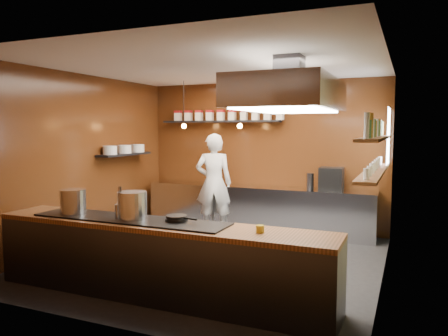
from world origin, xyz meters
The scene contains 26 objects.
floor centered at (0.00, 0.00, 0.00)m, with size 5.00×5.00×0.00m, color black.
back_wall centered at (0.00, 2.50, 1.50)m, with size 5.00×5.00×0.00m, color #361D09.
left_wall centered at (-2.50, 0.00, 1.50)m, with size 5.00×5.00×0.00m, color #361D09.
right_wall centered at (2.50, 0.00, 1.50)m, with size 5.00×5.00×0.00m, color brown.
ceiling centered at (0.00, 0.00, 3.00)m, with size 5.00×5.00×0.00m, color silver.
window_pane centered at (2.45, 1.70, 1.90)m, with size 1.00×1.00×0.00m, color white.
prep_counter centered at (0.00, 2.17, 0.45)m, with size 4.60×0.65×0.90m, color silver.
pass_counter centered at (0.00, -1.60, 0.47)m, with size 4.40×0.72×0.94m.
tin_shelf centered at (-0.90, 2.36, 2.20)m, with size 2.60×0.26×0.04m, color black.
plate_shelf centered at (-2.34, 1.00, 1.55)m, with size 0.30×1.40×0.04m, color black.
bottle_shelf_upper centered at (2.34, 0.30, 1.92)m, with size 0.26×2.80×0.04m, color brown.
bottle_shelf_lower centered at (2.34, 0.30, 1.45)m, with size 0.26×2.80×0.04m, color brown.
extractor_hood centered at (1.30, -0.40, 2.51)m, with size 1.20×2.00×0.72m.
pendant_left centered at (-1.40, 1.70, 2.15)m, with size 0.10×0.10×0.95m.
pendant_right centered at (-0.20, 1.70, 2.15)m, with size 0.10×0.10×0.95m.
storage_tins centered at (-0.75, 2.36, 2.33)m, with size 2.43×0.13×0.22m.
plate_stacks centered at (-2.34, 1.00, 1.65)m, with size 0.26×1.16×0.16m.
bottles centered at (2.34, 0.30, 2.06)m, with size 0.06×2.66×0.24m.
wine_glasses centered at (2.34, 0.30, 1.53)m, with size 0.07×2.37×0.13m.
stockpot_large centered at (-1.24, -1.65, 1.10)m, with size 0.33×0.33×0.32m, color #B0B3B8.
stockpot_small centered at (-0.35, -1.61, 1.11)m, with size 0.36×0.36×0.34m, color silver.
utensil_crock centered at (-0.48, -1.66, 1.03)m, with size 0.14×0.14×0.18m, color silver.
frying_pan centered at (0.22, -1.51, 0.97)m, with size 0.44×0.27×0.07m.
butter_jar centered at (1.31, -1.59, 0.96)m, with size 0.09×0.09×0.08m, color gold.
espresso_machine centered at (1.45, 2.17, 1.11)m, with size 0.43×0.41×0.43m, color black.
chef centered at (-0.77, 1.76, 0.98)m, with size 0.71×0.47×1.96m, color white.
Camera 1 is at (2.79, -6.06, 2.06)m, focal length 35.00 mm.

